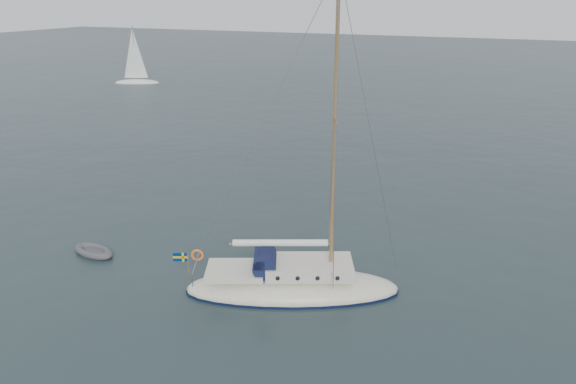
% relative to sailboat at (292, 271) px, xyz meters
% --- Properties ---
extents(ground, '(300.00, 300.00, 0.00)m').
position_rel_sailboat_xyz_m(ground, '(-1.18, 2.46, -1.04)').
color(ground, black).
rests_on(ground, ground).
extents(sailboat, '(9.64, 2.89, 13.72)m').
position_rel_sailboat_xyz_m(sailboat, '(0.00, 0.00, 0.00)').
color(sailboat, silver).
rests_on(sailboat, ground).
extents(dinghy, '(2.45, 1.11, 0.35)m').
position_rel_sailboat_xyz_m(dinghy, '(-10.48, -0.46, -0.88)').
color(dinghy, '#4C4C51').
rests_on(dinghy, ground).
extents(distant_yacht_a, '(6.32, 3.37, 8.38)m').
position_rel_sailboat_xyz_m(distant_yacht_a, '(-43.39, 45.51, 2.54)').
color(distant_yacht_a, silver).
rests_on(distant_yacht_a, ground).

